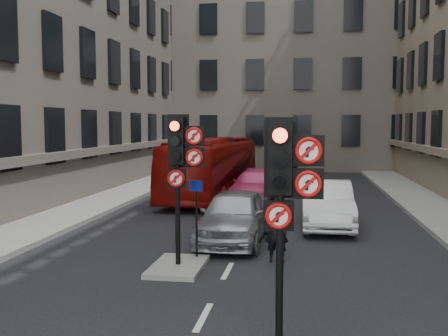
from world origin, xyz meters
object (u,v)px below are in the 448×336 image
(bus_red, at_px, (213,167))
(motorcyclist, at_px, (277,230))
(signal_far, at_px, (181,157))
(motorcycle, at_px, (228,213))
(signal_near, at_px, (286,182))
(car_pink, at_px, (254,185))
(info_sign, at_px, (196,208))
(car_white, at_px, (327,204))
(car_silver, at_px, (234,216))

(bus_red, xyz_separation_m, motorcyclist, (3.59, -11.22, -0.61))
(signal_far, bearing_deg, motorcycle, 85.23)
(signal_near, xyz_separation_m, car_pink, (-1.95, 15.69, -1.92))
(car_pink, distance_m, motorcycle, 6.76)
(signal_near, relative_size, car_pink, 0.79)
(signal_far, height_order, info_sign, signal_far)
(motorcycle, bearing_deg, bus_red, 96.66)
(car_white, xyz_separation_m, motorcyclist, (-1.43, -4.82, 0.04))
(car_silver, xyz_separation_m, info_sign, (-0.65, -2.36, 0.60))
(car_pink, xyz_separation_m, motorcyclist, (1.56, -10.68, 0.15))
(motorcyclist, relative_size, info_sign, 0.83)
(bus_red, bearing_deg, car_silver, -71.88)
(car_silver, height_order, motorcyclist, motorcyclist)
(motorcycle, distance_m, motorcyclist, 4.33)
(car_pink, distance_m, info_sign, 10.98)
(car_pink, bearing_deg, motorcycle, -86.66)
(signal_far, relative_size, car_white, 0.77)
(car_white, relative_size, info_sign, 2.40)
(car_white, bearing_deg, signal_near, -96.89)
(info_sign, bearing_deg, signal_near, -53.62)
(signal_near, relative_size, car_silver, 0.79)
(car_white, distance_m, motorcycle, 3.36)
(bus_red, bearing_deg, signal_far, -79.25)
(signal_near, distance_m, signal_far, 4.77)
(car_silver, bearing_deg, signal_far, -103.31)
(signal_far, xyz_separation_m, car_white, (3.64, 5.82, -1.94))
(motorcycle, height_order, motorcyclist, motorcyclist)
(car_silver, distance_m, car_white, 3.89)
(signal_near, xyz_separation_m, motorcycle, (-2.19, 8.93, -2.07))
(signal_far, distance_m, motorcyclist, 3.08)
(car_white, distance_m, motorcyclist, 5.02)
(signal_near, relative_size, bus_red, 0.35)
(car_silver, distance_m, motorcyclist, 2.49)
(car_silver, relative_size, motorcyclist, 2.80)
(motorcycle, bearing_deg, car_pink, 80.84)
(car_white, bearing_deg, motorcyclist, -107.40)
(car_silver, height_order, car_pink, car_silver)
(bus_red, xyz_separation_m, motorcycle, (1.80, -7.30, -0.90))
(bus_red, xyz_separation_m, info_sign, (1.60, -11.49, -0.04))
(signal_near, distance_m, motorcyclist, 5.33)
(motorcycle, relative_size, info_sign, 0.88)
(car_silver, height_order, car_white, car_silver)
(signal_near, bearing_deg, car_silver, 103.75)
(signal_near, relative_size, motorcycle, 2.09)
(signal_near, distance_m, car_pink, 15.93)
(car_pink, relative_size, bus_red, 0.45)
(car_silver, relative_size, car_pink, 1.00)
(car_pink, bearing_deg, bus_red, 170.45)
(bus_red, height_order, motorcyclist, bus_red)
(car_silver, relative_size, info_sign, 2.34)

